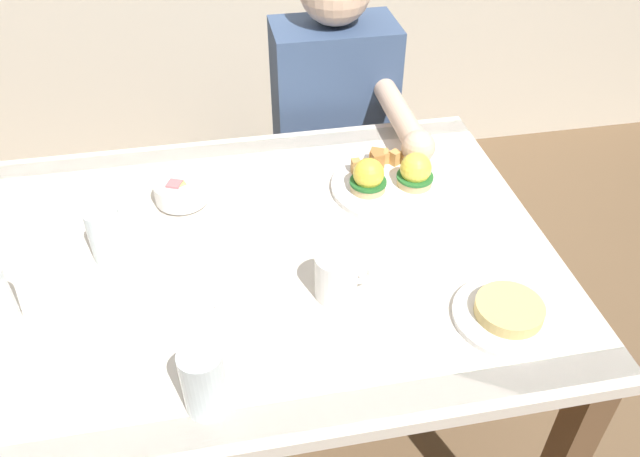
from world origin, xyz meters
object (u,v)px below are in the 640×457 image
Objects in this scene: coffee_mug at (337,275)px; side_plate at (508,313)px; fork at (197,307)px; water_glass_far at (107,237)px; eggs_benedict_plate at (391,179)px; fruit_bowl at (182,191)px; dining_table at (261,288)px; water_glass_near at (204,384)px; diner_person at (336,128)px.

side_plate is at bearing -22.14° from coffee_mug.
fork is 0.25m from water_glass_far.
eggs_benedict_plate is 2.25× the size of fruit_bowl.
eggs_benedict_plate is 2.42× the size of coffee_mug.
dining_table is 10.00× the size of fruit_bowl.
water_glass_near reaches higher than dining_table.
eggs_benedict_plate is 1.73× the size of fork.
diner_person is at bearing 94.02° from eggs_benedict_plate.
fruit_bowl is at bearing 175.30° from eggs_benedict_plate.
water_glass_far is at bearing 132.59° from fork.
fork is 0.22m from water_glass_near.
water_glass_far is at bearing 172.41° from dining_table.
dining_table is at bearing -7.59° from water_glass_far.
dining_table is at bearing -116.03° from diner_person.
fruit_bowl is 0.97× the size of water_glass_near.
coffee_mug is 0.10× the size of diner_person.
diner_person is (0.42, 0.74, -0.09)m from fork.
fork reaches higher than dining_table.
water_glass_far is 0.82m from diner_person.
coffee_mug is at bearing -48.56° from dining_table.
fruit_bowl is (-0.15, 0.20, 0.14)m from dining_table.
coffee_mug is 0.95× the size of water_glass_far.
eggs_benedict_plate is at bearing 26.15° from dining_table.
fruit_bowl is at bearing 92.64° from water_glass_near.
coffee_mug reaches higher than dining_table.
water_glass_near reaches higher than water_glass_far.
water_glass_far is (-0.62, -0.12, 0.02)m from eggs_benedict_plate.
eggs_benedict_plate is 0.54m from fork.
eggs_benedict_plate reaches higher than fruit_bowl.
water_glass_near is at bearing -108.74° from dining_table.
water_glass_far is (-0.17, 0.39, -0.00)m from water_glass_near.
fork is 0.14× the size of diner_person.
water_glass_near is 0.11× the size of diner_person.
fork is 1.32× the size of water_glass_far.
water_glass_near is (-0.44, -0.51, 0.03)m from eggs_benedict_plate.
side_plate is 0.89m from diner_person.
side_plate is (0.10, -0.43, -0.01)m from eggs_benedict_plate.
eggs_benedict_plate reaches higher than dining_table.
coffee_mug is at bearing -102.02° from diner_person.
eggs_benedict_plate is at bearing 103.20° from side_plate.
dining_table is at bearing 131.44° from coffee_mug.
side_plate is at bearing -76.80° from eggs_benedict_plate.
fruit_bowl is 0.60× the size of side_plate.
eggs_benedict_plate is at bearing 33.22° from fork.
water_glass_far is at bearing 155.97° from coffee_mug.
water_glass_near is 0.43m from water_glass_far.
fork is 0.78× the size of side_plate.
dining_table is 7.69× the size of fork.
diner_person reaches higher than dining_table.
fruit_bowl reaches higher than side_plate.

